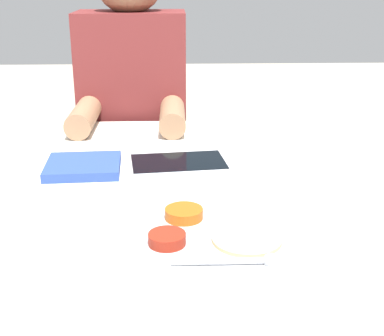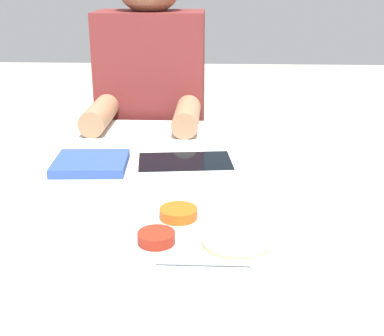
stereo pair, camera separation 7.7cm
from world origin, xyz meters
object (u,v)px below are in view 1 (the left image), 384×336
object	(u,v)px
tablet_device	(178,163)
person_diner	(135,149)
thali_tray	(210,238)
red_notebook	(83,167)

from	to	relation	value
tablet_device	person_diner	distance (m)	0.54
thali_tray	red_notebook	bearing A→B (deg)	126.75
red_notebook	tablet_device	size ratio (longest dim) A/B	0.68
person_diner	thali_tray	bearing A→B (deg)	-78.29
thali_tray	red_notebook	distance (m)	0.42
red_notebook	person_diner	bearing A→B (deg)	82.19
red_notebook	person_diner	xyz separation A→B (m)	(0.07, 0.53, -0.13)
thali_tray	person_diner	xyz separation A→B (m)	(-0.18, 0.87, -0.13)
tablet_device	person_diner	xyz separation A→B (m)	(-0.13, 0.50, -0.13)
red_notebook	tablet_device	distance (m)	0.21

